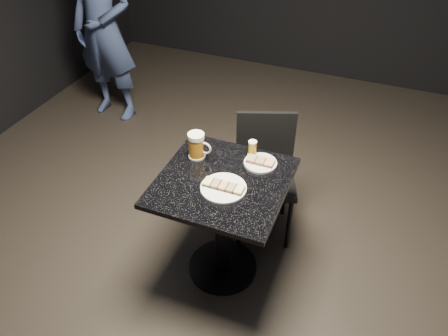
{
  "coord_description": "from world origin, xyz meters",
  "views": [
    {
      "loc": [
        0.68,
        -1.69,
        2.29
      ],
      "look_at": [
        0.0,
        0.02,
        0.82
      ],
      "focal_mm": 35.0,
      "sensor_mm": 36.0,
      "label": 1
    }
  ],
  "objects_px": {
    "beer_mug": "(197,146)",
    "beer_tumbler": "(252,148)",
    "plate_small": "(260,163)",
    "patron": "(104,30)",
    "plate_large": "(223,188)",
    "table": "(223,212)",
    "chair": "(265,169)"
  },
  "relations": [
    {
      "from": "patron",
      "to": "beer_tumbler",
      "type": "xyz_separation_m",
      "value": [
        1.78,
        -1.14,
        -0.04
      ]
    },
    {
      "from": "patron",
      "to": "beer_tumbler",
      "type": "bearing_deg",
      "value": -29.98
    },
    {
      "from": "plate_small",
      "to": "beer_mug",
      "type": "xyz_separation_m",
      "value": [
        -0.36,
        -0.07,
        0.07
      ]
    },
    {
      "from": "table",
      "to": "beer_tumbler",
      "type": "distance_m",
      "value": 0.41
    },
    {
      "from": "table",
      "to": "beer_mug",
      "type": "xyz_separation_m",
      "value": [
        -0.22,
        0.14,
        0.32
      ]
    },
    {
      "from": "plate_large",
      "to": "plate_small",
      "type": "distance_m",
      "value": 0.3
    },
    {
      "from": "plate_small",
      "to": "beer_tumbler",
      "type": "distance_m",
      "value": 0.1
    },
    {
      "from": "plate_large",
      "to": "patron",
      "type": "distance_m",
      "value": 2.28
    },
    {
      "from": "beer_mug",
      "to": "patron",
      "type": "bearing_deg",
      "value": 139.47
    },
    {
      "from": "table",
      "to": "beer_mug",
      "type": "bearing_deg",
      "value": 146.62
    },
    {
      "from": "plate_small",
      "to": "table",
      "type": "bearing_deg",
      "value": -124.84
    },
    {
      "from": "table",
      "to": "chair",
      "type": "height_order",
      "value": "chair"
    },
    {
      "from": "beer_tumbler",
      "to": "chair",
      "type": "xyz_separation_m",
      "value": [
        0.03,
        0.21,
        -0.3
      ]
    },
    {
      "from": "plate_small",
      "to": "beer_tumbler",
      "type": "bearing_deg",
      "value": 138.42
    },
    {
      "from": "plate_large",
      "to": "patron",
      "type": "bearing_deg",
      "value": 139.52
    },
    {
      "from": "plate_small",
      "to": "beer_mug",
      "type": "distance_m",
      "value": 0.38
    },
    {
      "from": "beer_tumbler",
      "to": "plate_small",
      "type": "bearing_deg",
      "value": -41.58
    },
    {
      "from": "plate_small",
      "to": "patron",
      "type": "distance_m",
      "value": 2.21
    },
    {
      "from": "beer_mug",
      "to": "table",
      "type": "bearing_deg",
      "value": -33.38
    },
    {
      "from": "patron",
      "to": "chair",
      "type": "distance_m",
      "value": 2.06
    },
    {
      "from": "chair",
      "to": "patron",
      "type": "bearing_deg",
      "value": 152.81
    },
    {
      "from": "plate_small",
      "to": "table",
      "type": "xyz_separation_m",
      "value": [
        -0.15,
        -0.21,
        -0.25
      ]
    },
    {
      "from": "plate_large",
      "to": "chair",
      "type": "height_order",
      "value": "chair"
    },
    {
      "from": "plate_large",
      "to": "table",
      "type": "distance_m",
      "value": 0.26
    },
    {
      "from": "plate_large",
      "to": "chair",
      "type": "distance_m",
      "value": 0.61
    },
    {
      "from": "beer_tumbler",
      "to": "plate_large",
      "type": "bearing_deg",
      "value": -97.26
    },
    {
      "from": "table",
      "to": "beer_mug",
      "type": "relative_size",
      "value": 4.75
    },
    {
      "from": "beer_mug",
      "to": "beer_tumbler",
      "type": "xyz_separation_m",
      "value": [
        0.29,
        0.13,
        -0.03
      ]
    },
    {
      "from": "beer_tumbler",
      "to": "chair",
      "type": "distance_m",
      "value": 0.37
    },
    {
      "from": "beer_tumbler",
      "to": "chair",
      "type": "bearing_deg",
      "value": 82.59
    },
    {
      "from": "beer_mug",
      "to": "plate_large",
      "type": "bearing_deg",
      "value": -40.19
    },
    {
      "from": "plate_small",
      "to": "beer_mug",
      "type": "height_order",
      "value": "beer_mug"
    }
  ]
}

